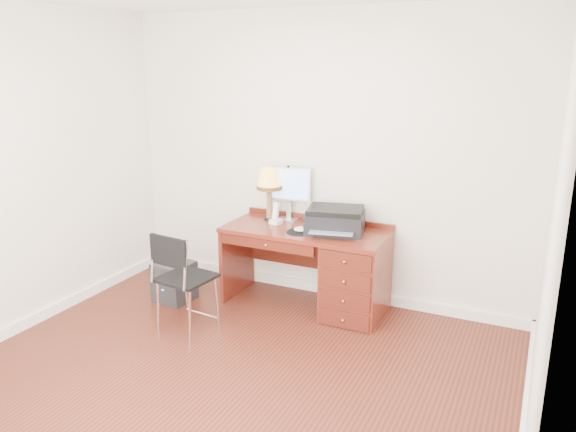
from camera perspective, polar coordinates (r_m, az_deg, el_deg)
The scene contains 12 objects.
ground at distance 4.29m, azimuth -6.08°, elevation -15.98°, with size 4.00×4.00×0.00m, color #3D160E.
room_shell at distance 4.75m, azimuth -2.07°, elevation -11.92°, with size 4.00×4.00×4.00m.
desk at distance 5.13m, azimuth 5.10°, elevation -5.37°, with size 1.50×0.67×0.75m.
monitor at distance 5.36m, azimuth 0.05°, elevation 2.96°, with size 0.44×0.16×0.51m.
keyboard at distance 5.03m, azimuth 3.21°, elevation -1.57°, with size 0.43×0.12×0.02m, color white.
mouse_pad at distance 5.02m, azimuth 1.16°, elevation -1.52°, with size 0.23×0.23×0.05m.
printer at distance 5.03m, azimuth 4.82°, elevation -0.40°, with size 0.57×0.49×0.22m.
leg_lamp at distance 5.35m, azimuth -1.91°, elevation 3.48°, with size 0.25×0.25×0.51m.
phone at distance 5.28m, azimuth -1.24°, elevation -0.15°, with size 0.11×0.11×0.21m.
pen_cup at distance 5.18m, azimuth 5.89°, elevation -0.66°, with size 0.08×0.08×0.10m, color black.
chair at distance 4.76m, azimuth -10.77°, elevation -5.68°, with size 0.46×0.46×0.88m.
equipment_box at distance 5.53m, azimuth -11.47°, elevation -6.53°, with size 0.33×0.33×0.38m, color black.
Camera 1 is at (1.95, -3.10, 2.24)m, focal length 35.00 mm.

